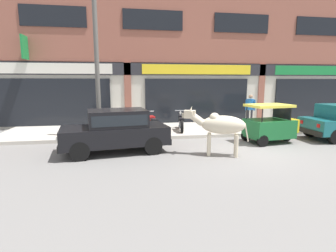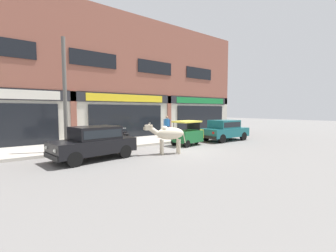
{
  "view_description": "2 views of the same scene",
  "coord_description": "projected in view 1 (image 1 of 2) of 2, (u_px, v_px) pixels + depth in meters",
  "views": [
    {
      "loc": [
        -4.05,
        -8.37,
        2.39
      ],
      "look_at": [
        -2.47,
        1.0,
        0.78
      ],
      "focal_mm": 28.0,
      "sensor_mm": 36.0,
      "label": 1
    },
    {
      "loc": [
        -7.66,
        -9.21,
        2.19
      ],
      "look_at": [
        0.05,
        1.0,
        1.26
      ],
      "focal_mm": 24.0,
      "sensor_mm": 36.0,
      "label": 2
    }
  ],
  "objects": [
    {
      "name": "sidewalk",
      "position": [
        207.0,
        129.0,
        13.11
      ],
      "size": [
        19.0,
        3.67,
        0.14
      ],
      "primitive_type": "cube",
      "color": "#B7AFA3",
      "rests_on": "ground"
    },
    {
      "name": "cow",
      "position": [
        220.0,
        125.0,
        8.44
      ],
      "size": [
        2.05,
        1.06,
        1.61
      ],
      "color": "beige",
      "rests_on": "ground"
    },
    {
      "name": "car_0",
      "position": [
        116.0,
        129.0,
        8.9
      ],
      "size": [
        3.76,
        2.09,
        1.46
      ],
      "color": "black",
      "rests_on": "ground"
    },
    {
      "name": "ground_plane",
      "position": [
        242.0,
        151.0,
        9.2
      ],
      "size": [
        90.0,
        90.0,
        0.0
      ],
      "primitive_type": "plane",
      "color": "slate"
    },
    {
      "name": "auto_rickshaw",
      "position": [
        270.0,
        126.0,
        10.35
      ],
      "size": [
        2.07,
        1.38,
        1.52
      ],
      "color": "black",
      "rests_on": "ground"
    },
    {
      "name": "motorcycle_2",
      "position": [
        181.0,
        122.0,
        12.23
      ],
      "size": [
        0.58,
        1.8,
        0.88
      ],
      "color": "black",
      "rests_on": "sidewalk"
    },
    {
      "name": "pedestrian",
      "position": [
        250.0,
        107.0,
        13.44
      ],
      "size": [
        0.39,
        0.36,
        1.6
      ],
      "color": "#2D2D33",
      "rests_on": "sidewalk"
    },
    {
      "name": "utility_pole",
      "position": [
        97.0,
        69.0,
        10.32
      ],
      "size": [
        0.18,
        0.18,
        5.51
      ],
      "primitive_type": "cylinder",
      "color": "#595651",
      "rests_on": "sidewalk"
    },
    {
      "name": "shop_building",
      "position": [
        197.0,
        45.0,
        14.42
      ],
      "size": [
        23.0,
        1.4,
        9.25
      ],
      "color": "#8E5142",
      "rests_on": "ground"
    },
    {
      "name": "motorcycle_0",
      "position": [
        122.0,
        124.0,
        11.67
      ],
      "size": [
        0.64,
        1.79,
        0.88
      ],
      "color": "black",
      "rests_on": "sidewalk"
    },
    {
      "name": "motorcycle_1",
      "position": [
        152.0,
        123.0,
        11.93
      ],
      "size": [
        0.59,
        1.8,
        0.88
      ],
      "color": "black",
      "rests_on": "sidewalk"
    }
  ]
}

